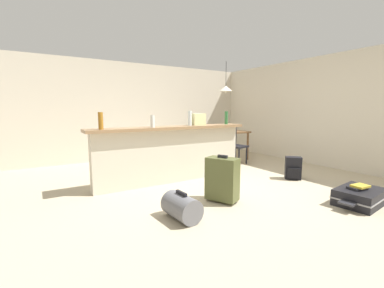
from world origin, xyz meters
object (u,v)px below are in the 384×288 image
at_px(bottle_white, 153,121).
at_px(suitcase_upright_olive, 222,179).
at_px(suitcase_flat_black, 359,197).
at_px(grocery_bag, 198,119).
at_px(bottle_green, 226,118).
at_px(dining_table, 225,135).
at_px(bottle_amber, 101,121).
at_px(book_stack, 359,187).
at_px(dining_chair_near_partition, 235,142).
at_px(bottle_clear, 190,118).
at_px(duffel_bag_grey, 182,207).
at_px(backpack_black, 293,168).
at_px(pendant_lamp, 226,88).

distance_m(bottle_white, suitcase_upright_olive, 1.52).
height_order(suitcase_flat_black, suitcase_upright_olive, suitcase_upright_olive).
bearing_deg(grocery_bag, suitcase_upright_olive, -108.75).
xyz_separation_m(bottle_green, dining_table, (0.87, 1.12, -0.49)).
xyz_separation_m(bottle_amber, book_stack, (2.86, -2.27, -0.88)).
bearing_deg(suitcase_upright_olive, suitcase_flat_black, -35.50).
bearing_deg(dining_chair_near_partition, bottle_clear, -160.49).
relative_size(bottle_green, dining_table, 0.23).
bearing_deg(grocery_bag, duffel_bag_grey, -128.51).
distance_m(suitcase_flat_black, backpack_black, 1.37).
bearing_deg(bottle_clear, pendant_lamp, 33.16).
xyz_separation_m(backpack_black, book_stack, (-0.37, -1.31, 0.05)).
xyz_separation_m(bottle_green, suitcase_upright_olive, (-1.10, -1.27, -0.80)).
relative_size(dining_chair_near_partition, duffel_bag_grey, 1.86).
height_order(bottle_amber, dining_table, bottle_amber).
height_order(dining_table, pendant_lamp, pendant_lamp).
bearing_deg(bottle_amber, book_stack, -38.43).
distance_m(pendant_lamp, backpack_black, 2.76).
relative_size(duffel_bag_grey, book_stack, 1.80).
distance_m(bottle_clear, dining_table, 2.10).
bearing_deg(suitcase_upright_olive, dining_chair_near_partition, 45.26).
bearing_deg(backpack_black, suitcase_upright_olive, -173.02).
relative_size(bottle_amber, pendant_lamp, 0.33).
xyz_separation_m(bottle_white, pendant_lamp, (2.57, 1.26, 0.72)).
height_order(duffel_bag_grey, book_stack, duffel_bag_grey).
distance_m(suitcase_flat_black, suitcase_upright_olive, 1.90).
xyz_separation_m(bottle_amber, backpack_black, (3.23, -0.96, -0.93)).
height_order(bottle_amber, suitcase_flat_black, bottle_amber).
bearing_deg(grocery_bag, bottle_white, -171.84).
height_order(bottle_amber, suitcase_upright_olive, bottle_amber).
relative_size(bottle_amber, bottle_white, 1.27).
bearing_deg(bottle_clear, bottle_green, -1.37).
bearing_deg(bottle_white, pendant_lamp, 26.24).
distance_m(suitcase_upright_olive, book_stack, 1.86).
height_order(bottle_amber, bottle_white, bottle_amber).
bearing_deg(dining_chair_near_partition, suitcase_flat_black, -95.93).
xyz_separation_m(bottle_clear, suitcase_upright_olive, (-0.25, -1.29, -0.81)).
xyz_separation_m(bottle_white, duffel_bag_grey, (-0.25, -1.42, -0.95)).
distance_m(dining_table, book_stack, 3.53).
bearing_deg(bottle_clear, bottle_white, -172.72).
distance_m(bottle_amber, book_stack, 3.76).
relative_size(grocery_bag, suitcase_upright_olive, 0.39).
distance_m(bottle_amber, dining_chair_near_partition, 3.33).
distance_m(bottle_white, pendant_lamp, 2.95).
bearing_deg(book_stack, dining_table, 82.40).
relative_size(bottle_amber, backpack_black, 0.61).
relative_size(bottle_green, grocery_bag, 0.99).
height_order(backpack_black, duffel_bag_grey, backpack_black).
height_order(bottle_clear, bottle_green, bottle_clear).
height_order(suitcase_upright_olive, book_stack, suitcase_upright_olive).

